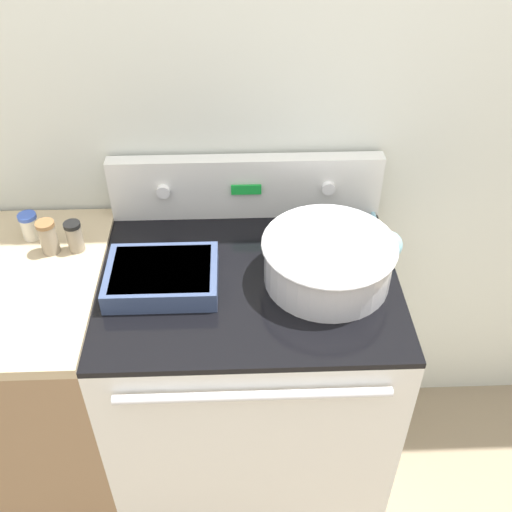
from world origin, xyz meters
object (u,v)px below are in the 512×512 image
Objects in this scene: mixing_bowl at (328,259)px; spice_jar_black_cap at (75,236)px; spice_jar_blue_cap at (30,226)px; casserole_dish at (162,276)px; ladle at (387,243)px; spice_jar_brown_cap at (48,237)px.

mixing_bowl is 0.71m from spice_jar_black_cap.
casserole_dish is at bearing -27.76° from spice_jar_blue_cap.
mixing_bowl is 0.87m from spice_jar_blue_cap.
mixing_bowl is 0.21m from ladle.
spice_jar_blue_cap is at bearing 166.50° from mixing_bowl.
spice_jar_black_cap is 1.15× the size of spice_jar_blue_cap.
mixing_bowl reaches higher than spice_jar_blue_cap.
spice_jar_blue_cap reaches higher than ladle.
spice_jar_blue_cap is (-1.03, 0.10, 0.02)m from ladle.
spice_jar_blue_cap is (-0.40, 0.21, 0.02)m from casserole_dish.
ladle reaches higher than casserole_dish.
mixing_bowl is at bearing 1.00° from casserole_dish.
ladle is 3.38× the size of spice_jar_black_cap.
spice_jar_brown_cap reaches higher than spice_jar_blue_cap.
spice_jar_blue_cap reaches higher than casserole_dish.
spice_jar_blue_cap is at bearing 152.24° from casserole_dish.
spice_jar_brown_cap reaches higher than casserole_dish.
spice_jar_black_cap is at bearing 177.57° from ladle.
ladle is 3.10× the size of spice_jar_brown_cap.
casserole_dish is 0.45m from spice_jar_blue_cap.
spice_jar_brown_cap is (-0.33, 0.14, 0.03)m from casserole_dish.
spice_jar_black_cap reaches higher than spice_jar_blue_cap.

